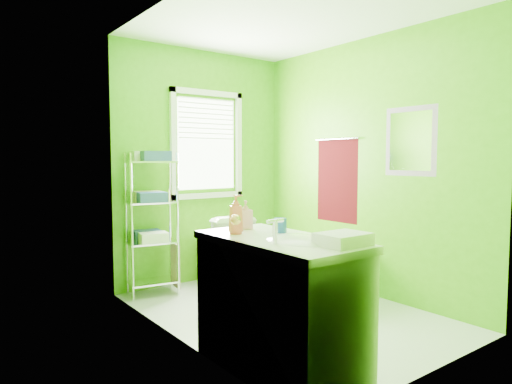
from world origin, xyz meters
TOP-DOWN VIEW (x-y plane):
  - ground at (0.00, 0.00)m, footprint 2.90×2.90m
  - room_envelope at (0.00, 0.00)m, footprint 2.14×2.94m
  - window at (0.05, 1.42)m, footprint 0.92×0.05m
  - door at (-1.04, -1.00)m, footprint 0.09×0.80m
  - right_wall_decor at (1.04, -0.02)m, footprint 0.04×1.48m
  - bathtub at (0.69, 0.65)m, footprint 0.73×1.55m
  - toilet at (-0.01, 1.05)m, footprint 0.56×0.85m
  - vanity at (-0.76, -0.84)m, footprint 0.60×1.17m
  - wire_shelf_unit at (-0.72, 1.24)m, footprint 0.53×0.44m

SIDE VIEW (x-z plane):
  - ground at x=0.00m, z-range 0.00..0.00m
  - bathtub at x=0.69m, z-range -0.09..0.41m
  - toilet at x=-0.01m, z-range 0.00..0.80m
  - vanity at x=-0.76m, z-range -0.10..1.04m
  - wire_shelf_unit at x=-0.72m, z-range 0.15..1.62m
  - door at x=-1.04m, z-range 0.00..2.00m
  - right_wall_decor at x=1.04m, z-range 0.74..1.91m
  - room_envelope at x=0.00m, z-range 0.24..2.86m
  - window at x=0.05m, z-range 1.00..2.22m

